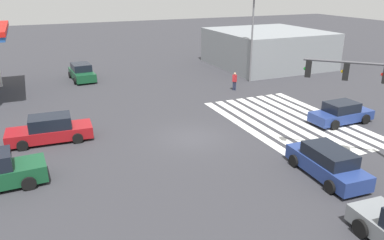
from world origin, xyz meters
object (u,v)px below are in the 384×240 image
(car_2, at_px, (327,163))
(car_1, at_px, (82,72))
(street_light_pole_a, at_px, (252,32))
(pedestrian, at_px, (235,80))
(car_0, at_px, (50,130))
(car_3, at_px, (341,113))
(traffic_signal_mast, at_px, (375,88))

(car_2, bearing_deg, car_1, 21.68)
(car_2, relative_size, street_light_pole_a, 0.59)
(pedestrian, relative_size, street_light_pole_a, 0.20)
(car_0, height_order, car_1, car_1)
(car_3, bearing_deg, traffic_signal_mast, -124.18)
(traffic_signal_mast, relative_size, car_0, 1.12)
(car_3, bearing_deg, pedestrian, 103.82)
(car_1, bearing_deg, traffic_signal_mast, 20.71)
(car_1, distance_m, car_3, 23.81)
(car_2, distance_m, street_light_pole_a, 19.03)
(car_1, bearing_deg, pedestrian, 48.88)
(car_0, relative_size, pedestrian, 3.13)
(car_2, bearing_deg, car_0, 53.75)
(car_2, bearing_deg, street_light_pole_a, -16.91)
(car_3, relative_size, street_light_pole_a, 0.56)
(car_1, distance_m, street_light_pole_a, 16.65)
(car_3, distance_m, street_light_pole_a, 12.66)
(car_0, relative_size, car_3, 1.14)
(pedestrian, bearing_deg, traffic_signal_mast, 38.97)
(traffic_signal_mast, bearing_deg, street_light_pole_a, -57.48)
(car_0, bearing_deg, car_3, 169.32)
(street_light_pole_a, bearing_deg, car_3, 178.41)
(car_1, xyz_separation_m, car_2, (-24.54, -8.05, -0.02))
(traffic_signal_mast, distance_m, car_2, 4.32)
(car_3, relative_size, pedestrian, 2.74)
(car_0, xyz_separation_m, street_light_pole_a, (7.49, -18.45, 3.96))
(traffic_signal_mast, height_order, car_3, traffic_signal_mast)
(street_light_pole_a, bearing_deg, car_1, 64.00)
(car_3, bearing_deg, car_2, -138.90)
(car_0, relative_size, car_1, 1.08)
(traffic_signal_mast, xyz_separation_m, car_3, (5.17, -3.47, -3.42))
(pedestrian, xyz_separation_m, street_light_pole_a, (2.03, -2.84, 3.80))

